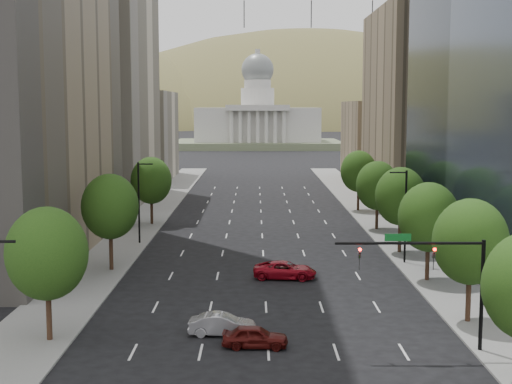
{
  "coord_description": "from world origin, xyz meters",
  "views": [
    {
      "loc": [
        -0.8,
        -12.83,
        15.01
      ],
      "look_at": [
        -0.75,
        46.09,
        8.0
      ],
      "focal_mm": 50.64,
      "sensor_mm": 36.0,
      "label": 1
    }
  ],
  "objects_px": {
    "traffic_signal": "(442,270)",
    "car_red_far": "(285,270)",
    "capitol": "(258,124)",
    "car_maroon": "(255,337)",
    "car_silver": "(222,324)"
  },
  "relations": [
    {
      "from": "traffic_signal",
      "to": "car_maroon",
      "type": "height_order",
      "value": "traffic_signal"
    },
    {
      "from": "car_red_far",
      "to": "car_silver",
      "type": "bearing_deg",
      "value": 169.06
    },
    {
      "from": "capitol",
      "to": "car_silver",
      "type": "bearing_deg",
      "value": -90.79
    },
    {
      "from": "traffic_signal",
      "to": "car_maroon",
      "type": "bearing_deg",
      "value": 175.7
    },
    {
      "from": "car_maroon",
      "to": "car_red_far",
      "type": "distance_m",
      "value": 18.39
    },
    {
      "from": "car_silver",
      "to": "car_red_far",
      "type": "relative_size",
      "value": 0.8
    },
    {
      "from": "car_maroon",
      "to": "car_silver",
      "type": "height_order",
      "value": "car_silver"
    },
    {
      "from": "car_red_far",
      "to": "capitol",
      "type": "bearing_deg",
      "value": 6.5
    },
    {
      "from": "traffic_signal",
      "to": "car_red_far",
      "type": "distance_m",
      "value": 21.43
    },
    {
      "from": "traffic_signal",
      "to": "car_maroon",
      "type": "distance_m",
      "value": 12.23
    },
    {
      "from": "traffic_signal",
      "to": "car_red_far",
      "type": "xyz_separation_m",
      "value": [
        -8.74,
        19.06,
        -4.41
      ]
    },
    {
      "from": "capitol",
      "to": "car_red_far",
      "type": "bearing_deg",
      "value": -89.49
    },
    {
      "from": "traffic_signal",
      "to": "car_silver",
      "type": "height_order",
      "value": "traffic_signal"
    },
    {
      "from": "capitol",
      "to": "car_maroon",
      "type": "distance_m",
      "value": 219.0
    },
    {
      "from": "car_silver",
      "to": "traffic_signal",
      "type": "bearing_deg",
      "value": -101.1
    }
  ]
}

